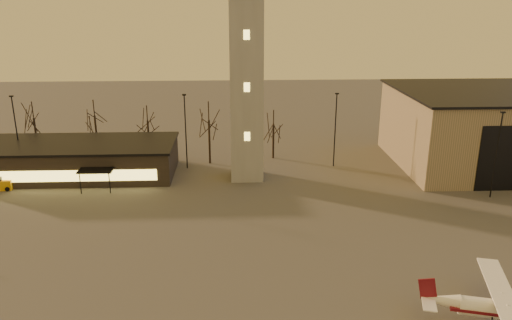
{
  "coord_description": "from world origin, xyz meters",
  "views": [
    {
      "loc": [
        -1.51,
        -30.41,
        21.96
      ],
      "look_at": [
        0.41,
        13.0,
        7.84
      ],
      "focal_mm": 35.0,
      "sensor_mm": 36.0,
      "label": 1
    }
  ],
  "objects_px": {
    "terminal": "(77,159)",
    "service_cart": "(0,184)",
    "hangar": "(510,128)",
    "control_tower": "(246,48)",
    "cessna_front": "(496,312)"
  },
  "relations": [
    {
      "from": "hangar",
      "to": "service_cart",
      "type": "relative_size",
      "value": 10.92
    },
    {
      "from": "hangar",
      "to": "service_cart",
      "type": "distance_m",
      "value": 66.29
    },
    {
      "from": "cessna_front",
      "to": "control_tower",
      "type": "bearing_deg",
      "value": 133.29
    },
    {
      "from": "terminal",
      "to": "service_cart",
      "type": "height_order",
      "value": "terminal"
    },
    {
      "from": "control_tower",
      "to": "cessna_front",
      "type": "xyz_separation_m",
      "value": [
        16.62,
        -31.32,
        -15.24
      ]
    },
    {
      "from": "cessna_front",
      "to": "terminal",
      "type": "bearing_deg",
      "value": 154.56
    },
    {
      "from": "terminal",
      "to": "cessna_front",
      "type": "xyz_separation_m",
      "value": [
        38.62,
        -33.3,
        -1.07
      ]
    },
    {
      "from": "service_cart",
      "to": "terminal",
      "type": "bearing_deg",
      "value": 25.9
    },
    {
      "from": "service_cart",
      "to": "cessna_front",
      "type": "bearing_deg",
      "value": -38.18
    },
    {
      "from": "control_tower",
      "to": "hangar",
      "type": "bearing_deg",
      "value": 6.31
    },
    {
      "from": "control_tower",
      "to": "terminal",
      "type": "bearing_deg",
      "value": 174.85
    },
    {
      "from": "cessna_front",
      "to": "service_cart",
      "type": "relative_size",
      "value": 4.09
    },
    {
      "from": "control_tower",
      "to": "terminal",
      "type": "distance_m",
      "value": 26.24
    },
    {
      "from": "hangar",
      "to": "cessna_front",
      "type": "bearing_deg",
      "value": -118.77
    },
    {
      "from": "hangar",
      "to": "control_tower",
      "type": "bearing_deg",
      "value": -173.69
    }
  ]
}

